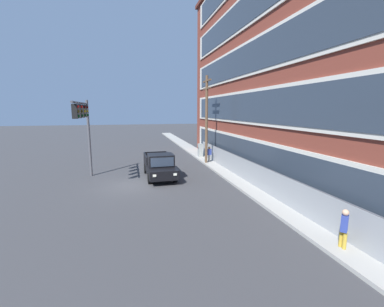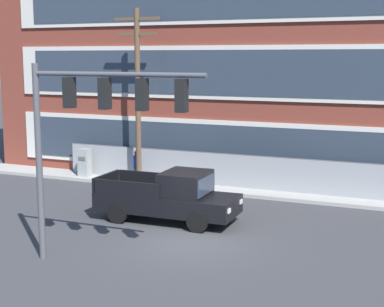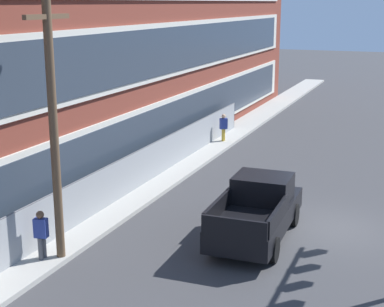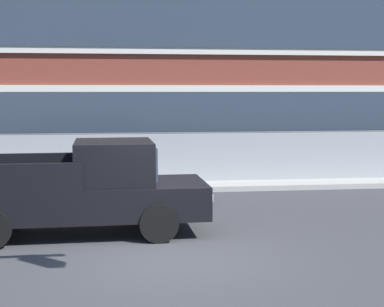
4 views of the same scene
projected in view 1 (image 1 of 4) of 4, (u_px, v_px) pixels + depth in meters
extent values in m
plane|color=#38383A|center=(133.00, 185.00, 18.36)|extent=(160.00, 160.00, 0.00)
cube|color=#9E9B93|center=(235.00, 178.00, 20.16)|extent=(80.00, 1.86, 0.16)
cube|color=beige|center=(298.00, 173.00, 13.92)|extent=(40.27, 0.10, 2.57)
cube|color=#2D3844|center=(297.00, 173.00, 13.91)|extent=(38.51, 0.06, 2.14)
cube|color=beige|center=(303.00, 106.00, 13.33)|extent=(40.27, 0.10, 2.57)
cube|color=#2D3844|center=(302.00, 106.00, 13.31)|extent=(38.51, 0.06, 2.14)
cube|color=beige|center=(308.00, 33.00, 12.73)|extent=(40.27, 0.10, 2.57)
cube|color=#2D3844|center=(307.00, 33.00, 12.71)|extent=(38.51, 0.06, 2.14)
cube|color=gray|center=(251.00, 174.00, 18.16)|extent=(24.69, 0.04, 1.72)
cylinder|color=#4C4C51|center=(203.00, 149.00, 29.99)|extent=(0.06, 0.06, 1.72)
cylinder|color=#4C4C51|center=(252.00, 162.00, 18.01)|extent=(24.69, 0.05, 0.05)
cylinder|color=#4C4C51|center=(89.00, 139.00, 20.54)|extent=(0.20, 0.20, 6.09)
cylinder|color=#4C4C51|center=(80.00, 103.00, 17.42)|extent=(5.54, 0.14, 0.14)
cube|color=black|center=(85.00, 111.00, 19.01)|extent=(0.28, 0.32, 0.90)
cylinder|color=#4B0807|center=(87.00, 107.00, 19.01)|extent=(0.04, 0.18, 0.18)
cylinder|color=gold|center=(87.00, 111.00, 19.06)|extent=(0.04, 0.18, 0.18)
cylinder|color=#0A4011|center=(88.00, 115.00, 19.10)|extent=(0.04, 0.18, 0.18)
cube|color=black|center=(82.00, 111.00, 17.86)|extent=(0.28, 0.32, 0.90)
cylinder|color=#4B0807|center=(84.00, 107.00, 17.85)|extent=(0.04, 0.18, 0.18)
cylinder|color=gold|center=(85.00, 111.00, 17.90)|extent=(0.04, 0.18, 0.18)
cylinder|color=#0A4011|center=(85.00, 115.00, 17.95)|extent=(0.04, 0.18, 0.18)
cube|color=black|center=(79.00, 111.00, 16.71)|extent=(0.28, 0.32, 0.90)
cylinder|color=red|center=(81.00, 107.00, 16.70)|extent=(0.04, 0.18, 0.18)
cylinder|color=#503E08|center=(82.00, 111.00, 16.75)|extent=(0.04, 0.18, 0.18)
cylinder|color=#0A4011|center=(82.00, 116.00, 16.79)|extent=(0.04, 0.18, 0.18)
cube|color=black|center=(75.00, 111.00, 15.55)|extent=(0.28, 0.32, 0.90)
cylinder|color=red|center=(78.00, 107.00, 15.55)|extent=(0.04, 0.18, 0.18)
cylinder|color=#503E08|center=(78.00, 111.00, 15.59)|extent=(0.04, 0.18, 0.18)
cylinder|color=#0A4011|center=(78.00, 116.00, 15.64)|extent=(0.04, 0.18, 0.18)
cube|color=black|center=(160.00, 168.00, 20.47)|extent=(5.50, 2.21, 0.70)
cube|color=black|center=(161.00, 160.00, 19.61)|extent=(1.68, 1.95, 0.90)
cube|color=#283342|center=(162.00, 162.00, 18.81)|extent=(0.10, 1.70, 0.67)
cube|color=black|center=(169.00, 157.00, 21.78)|extent=(2.73, 0.19, 0.56)
cube|color=black|center=(146.00, 158.00, 21.28)|extent=(2.73, 0.19, 0.56)
cube|color=black|center=(155.00, 155.00, 22.92)|extent=(0.15, 1.99, 0.56)
cylinder|color=black|center=(175.00, 177.00, 19.21)|extent=(0.81, 0.28, 0.80)
cylinder|color=black|center=(150.00, 178.00, 18.72)|extent=(0.81, 0.28, 0.80)
cylinder|color=black|center=(168.00, 167.00, 22.33)|extent=(0.81, 0.28, 0.80)
cylinder|color=black|center=(146.00, 169.00, 21.84)|extent=(0.81, 0.28, 0.80)
cube|color=white|center=(175.00, 174.00, 18.02)|extent=(0.07, 0.24, 0.16)
cube|color=white|center=(154.00, 176.00, 17.65)|extent=(0.07, 0.24, 0.16)
cylinder|color=brown|center=(207.00, 121.00, 24.85)|extent=(0.26, 0.26, 8.55)
cube|color=brown|center=(207.00, 81.00, 24.22)|extent=(2.36, 0.14, 0.14)
cube|color=brown|center=(207.00, 88.00, 24.34)|extent=(2.01, 0.14, 0.14)
cube|color=#939993|center=(200.00, 151.00, 28.73)|extent=(0.58, 0.47, 1.60)
cube|color=#515151|center=(198.00, 148.00, 28.62)|extent=(0.40, 0.02, 0.20)
cylinder|color=#4C4C51|center=(209.00, 159.00, 26.02)|extent=(0.14, 0.14, 0.85)
cylinder|color=#4C4C51|center=(209.00, 159.00, 25.85)|extent=(0.14, 0.14, 0.85)
cube|color=navy|center=(209.00, 152.00, 25.81)|extent=(0.31, 0.44, 0.60)
sphere|color=brown|center=(209.00, 148.00, 25.74)|extent=(0.24, 0.24, 0.24)
cylinder|color=#B7932D|center=(341.00, 240.00, 9.79)|extent=(0.14, 0.14, 0.85)
cylinder|color=#B7932D|center=(344.00, 242.00, 9.62)|extent=(0.14, 0.14, 0.85)
cube|color=navy|center=(344.00, 223.00, 9.58)|extent=(0.45, 0.46, 0.60)
sphere|color=tan|center=(346.00, 213.00, 9.51)|extent=(0.24, 0.24, 0.24)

